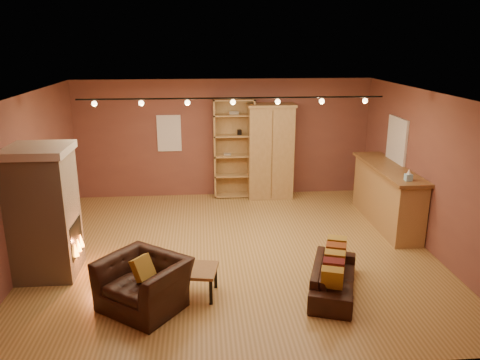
{
  "coord_description": "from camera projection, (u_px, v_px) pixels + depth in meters",
  "views": [
    {
      "loc": [
        -0.56,
        -7.74,
        3.66
      ],
      "look_at": [
        0.12,
        0.2,
        1.27
      ],
      "focal_mm": 35.0,
      "sensor_mm": 36.0,
      "label": 1
    }
  ],
  "objects": [
    {
      "name": "floor",
      "position": [
        234.0,
        250.0,
        8.48
      ],
      "size": [
        7.0,
        7.0,
        0.0
      ],
      "primitive_type": "plane",
      "color": "olive",
      "rests_on": "ground"
    },
    {
      "name": "ceiling",
      "position": [
        234.0,
        95.0,
        7.68
      ],
      "size": [
        7.0,
        7.0,
        0.0
      ],
      "primitive_type": "plane",
      "rotation": [
        3.14,
        0.0,
        0.0
      ],
      "color": "brown",
      "rests_on": "back_wall"
    },
    {
      "name": "back_wall",
      "position": [
        224.0,
        138.0,
        11.18
      ],
      "size": [
        7.0,
        0.02,
        2.8
      ],
      "primitive_type": "cube",
      "color": "brown",
      "rests_on": "floor"
    },
    {
      "name": "left_wall",
      "position": [
        25.0,
        181.0,
        7.8
      ],
      "size": [
        0.02,
        6.5,
        2.8
      ],
      "primitive_type": "cube",
      "color": "brown",
      "rests_on": "floor"
    },
    {
      "name": "right_wall",
      "position": [
        429.0,
        172.0,
        8.37
      ],
      "size": [
        0.02,
        6.5,
        2.8
      ],
      "primitive_type": "cube",
      "color": "brown",
      "rests_on": "floor"
    },
    {
      "name": "fireplace",
      "position": [
        45.0,
        212.0,
        7.36
      ],
      "size": [
        1.01,
        0.98,
        2.12
      ],
      "color": "tan",
      "rests_on": "floor"
    },
    {
      "name": "back_window",
      "position": [
        169.0,
        133.0,
        11.02
      ],
      "size": [
        0.56,
        0.04,
        0.86
      ],
      "primitive_type": "cube",
      "color": "silver",
      "rests_on": "back_wall"
    },
    {
      "name": "bookcase",
      "position": [
        234.0,
        147.0,
        11.14
      ],
      "size": [
        0.97,
        0.38,
        2.36
      ],
      "color": "tan",
      "rests_on": "floor"
    },
    {
      "name": "armoire",
      "position": [
        270.0,
        151.0,
        11.08
      ],
      "size": [
        1.11,
        0.63,
        2.25
      ],
      "color": "tan",
      "rests_on": "floor"
    },
    {
      "name": "bar_counter",
      "position": [
        387.0,
        195.0,
        9.54
      ],
      "size": [
        0.68,
        2.57,
        1.23
      ],
      "color": "tan",
      "rests_on": "floor"
    },
    {
      "name": "tissue_box",
      "position": [
        409.0,
        176.0,
        8.4
      ],
      "size": [
        0.11,
        0.11,
        0.21
      ],
      "rotation": [
        0.0,
        0.0,
        -0.02
      ],
      "color": "#8BC3DF",
      "rests_on": "bar_counter"
    },
    {
      "name": "right_window",
      "position": [
        397.0,
        142.0,
        9.63
      ],
      "size": [
        0.05,
        0.9,
        1.0
      ],
      "primitive_type": "cube",
      "color": "silver",
      "rests_on": "right_wall"
    },
    {
      "name": "loveseat",
      "position": [
        334.0,
        271.0,
        7.01
      ],
      "size": [
        0.95,
        1.63,
        0.69
      ],
      "rotation": [
        0.0,
        0.0,
        1.23
      ],
      "color": "black",
      "rests_on": "floor"
    },
    {
      "name": "armchair",
      "position": [
        143.0,
        276.0,
        6.56
      ],
      "size": [
        1.33,
        1.25,
        0.98
      ],
      "rotation": [
        0.0,
        0.0,
        -0.65
      ],
      "color": "black",
      "rests_on": "floor"
    },
    {
      "name": "coffee_table",
      "position": [
        197.0,
        273.0,
        6.9
      ],
      "size": [
        0.66,
        0.66,
        0.43
      ],
      "rotation": [
        0.0,
        0.0,
        -0.18
      ],
      "color": "brown",
      "rests_on": "floor"
    },
    {
      "name": "track_rail",
      "position": [
        233.0,
        100.0,
        7.9
      ],
      "size": [
        5.2,
        0.09,
        0.13
      ],
      "color": "black",
      "rests_on": "ceiling"
    }
  ]
}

